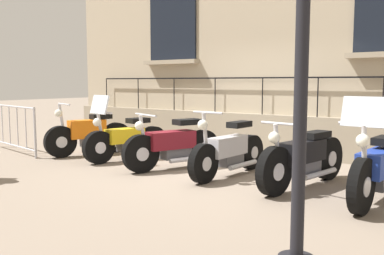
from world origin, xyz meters
name	(u,v)px	position (x,y,z in m)	size (l,w,h in m)	color
ground_plane	(207,170)	(0.00, 0.00, 0.00)	(60.00, 60.00, 0.00)	gray
building_facade	(272,10)	(-2.52, 0.00, 3.10)	(0.82, 11.48, 6.44)	tan
motorcycle_orange	(89,135)	(0.14, -2.95, 0.43)	(1.85, 0.89, 1.12)	black
motorcycle_yellow	(126,140)	(0.12, -1.86, 0.41)	(1.89, 0.77, 1.31)	black
motorcycle_maroon	(173,145)	(0.24, -0.57, 0.42)	(1.89, 0.97, 1.01)	black
motorcycle_silver	(229,152)	(0.16, 0.55, 0.40)	(2.01, 0.55, 1.11)	black
motorcycle_black	(303,159)	(0.16, 1.83, 0.42)	(2.13, 0.72, 1.01)	black
motorcycle_blue	(378,169)	(0.41, 2.93, 0.44)	(1.95, 0.67, 1.39)	black
crowd_barrier	(14,127)	(0.90, -4.55, 0.56)	(0.42, 2.19, 1.05)	#B7B7BF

